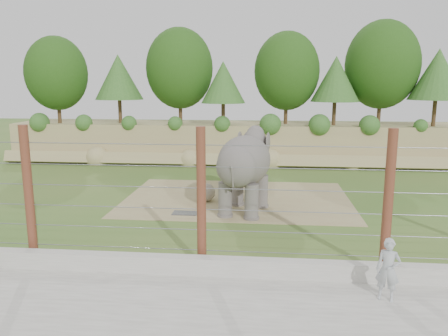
# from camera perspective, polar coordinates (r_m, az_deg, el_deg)

# --- Properties ---
(ground) EXTENTS (90.00, 90.00, 0.00)m
(ground) POSITION_cam_1_polar(r_m,az_deg,el_deg) (16.92, -0.66, -6.63)
(ground) COLOR #3C6925
(ground) RESTS_ON ground
(back_embankment) EXTENTS (30.00, 5.52, 8.77)m
(back_embankment) POSITION_cam_1_polar(r_m,az_deg,el_deg) (28.75, 3.26, 8.70)
(back_embankment) COLOR tan
(back_embankment) RESTS_ON ground
(dirt_patch) EXTENTS (10.00, 7.00, 0.02)m
(dirt_patch) POSITION_cam_1_polar(r_m,az_deg,el_deg) (19.75, 1.73, -4.00)
(dirt_patch) COLOR #9C865A
(dirt_patch) RESTS_ON ground
(drain_grate) EXTENTS (1.00, 0.60, 0.03)m
(drain_grate) POSITION_cam_1_polar(r_m,az_deg,el_deg) (17.58, -5.10, -5.87)
(drain_grate) COLOR #262628
(drain_grate) RESTS_ON dirt_patch
(elephant) EXTENTS (2.52, 4.28, 3.25)m
(elephant) POSITION_cam_1_polar(r_m,az_deg,el_deg) (17.40, 2.66, -0.61)
(elephant) COLOR #615A56
(elephant) RESTS_ON ground
(stone_ball) EXTENTS (0.80, 0.80, 0.80)m
(stone_ball) POSITION_cam_1_polar(r_m,az_deg,el_deg) (19.18, -2.36, -3.20)
(stone_ball) COLOR gray
(stone_ball) RESTS_ON dirt_patch
(retaining_wall) EXTENTS (26.00, 0.35, 0.50)m
(retaining_wall) POSITION_cam_1_polar(r_m,az_deg,el_deg) (12.19, -3.25, -12.62)
(retaining_wall) COLOR #A09C95
(retaining_wall) RESTS_ON ground
(walkway) EXTENTS (26.00, 4.00, 0.01)m
(walkway) POSITION_cam_1_polar(r_m,az_deg,el_deg) (10.53, -4.97, -18.18)
(walkway) COLOR #A09C95
(walkway) RESTS_ON ground
(barrier_fence) EXTENTS (20.26, 0.26, 4.00)m
(barrier_fence) POSITION_cam_1_polar(r_m,az_deg,el_deg) (12.07, -2.98, -4.04)
(barrier_fence) COLOR brown
(barrier_fence) RESTS_ON ground
(zookeeper) EXTENTS (0.65, 0.55, 1.53)m
(zookeeper) POSITION_cam_1_polar(r_m,az_deg,el_deg) (11.34, 20.64, -12.32)
(zookeeper) COLOR silver
(zookeeper) RESTS_ON walkway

